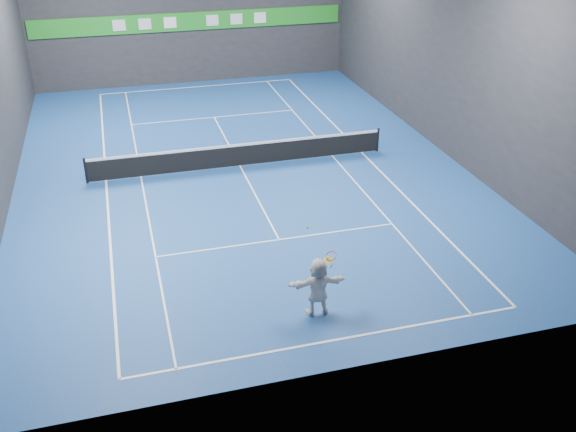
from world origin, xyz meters
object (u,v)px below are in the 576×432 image
object	(u,v)px
tennis_ball	(308,228)
tennis_net	(240,154)
player	(318,287)
tennis_racket	(331,258)

from	to	relation	value
tennis_ball	tennis_net	size ratio (longest dim) A/B	0.00
player	tennis_racket	world-z (taller)	tennis_racket
player	tennis_racket	xyz separation A→B (m)	(0.36, 0.05, 0.85)
tennis_net	tennis_racket	world-z (taller)	tennis_racket
player	tennis_racket	distance (m)	0.92
tennis_ball	tennis_net	distance (m)	10.79
tennis_ball	tennis_racket	world-z (taller)	tennis_ball
tennis_net	player	bearing A→B (deg)	-90.07
tennis_net	tennis_racket	distance (m)	10.63
player	tennis_net	bearing A→B (deg)	-86.98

